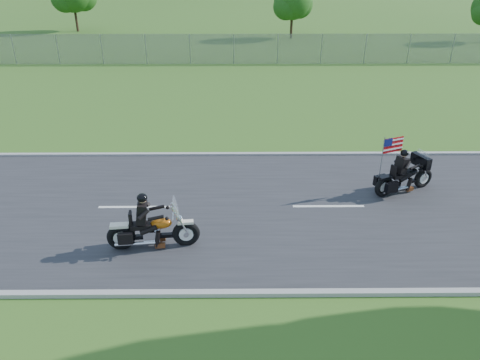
{
  "coord_description": "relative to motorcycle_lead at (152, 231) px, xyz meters",
  "views": [
    {
      "loc": [
        1.16,
        -12.54,
        7.21
      ],
      "look_at": [
        1.26,
        0.0,
        0.96
      ],
      "focal_mm": 35.0,
      "sensor_mm": 36.0,
      "label": 1
    }
  ],
  "objects": [
    {
      "name": "curb_south",
      "position": [
        1.08,
        -1.94,
        -0.47
      ],
      "size": [
        120.0,
        0.18,
        0.12
      ],
      "primitive_type": "cube",
      "color": "#9E9B93",
      "rests_on": "ground"
    },
    {
      "name": "fence",
      "position": [
        -3.92,
        22.11,
        0.48
      ],
      "size": [
        60.0,
        0.03,
        2.0
      ],
      "primitive_type": "cube",
      "color": "gray",
      "rests_on": "ground"
    },
    {
      "name": "tree_fence_near",
      "position": [
        7.12,
        32.15,
        2.45
      ],
      "size": [
        3.52,
        3.28,
        4.75
      ],
      "color": "#382316",
      "rests_on": "ground"
    },
    {
      "name": "ground",
      "position": [
        1.08,
        2.11,
        -0.52
      ],
      "size": [
        420.0,
        420.0,
        0.0
      ],
      "primitive_type": "plane",
      "color": "#2D561A",
      "rests_on": "ground"
    },
    {
      "name": "road",
      "position": [
        1.08,
        2.11,
        -0.5
      ],
      "size": [
        120.0,
        8.0,
        0.04
      ],
      "primitive_type": "cube",
      "color": "#28282B",
      "rests_on": "ground"
    },
    {
      "name": "motorcycle_follow",
      "position": [
        7.69,
        3.11,
        0.01
      ],
      "size": [
        2.17,
        1.19,
        1.91
      ],
      "rotation": [
        0.0,
        0.0,
        0.4
      ],
      "color": "black",
      "rests_on": "ground"
    },
    {
      "name": "curb_north",
      "position": [
        1.08,
        6.16,
        -0.47
      ],
      "size": [
        120.0,
        0.18,
        0.12
      ],
      "primitive_type": "cube",
      "color": "#9E9B93",
      "rests_on": "ground"
    },
    {
      "name": "motorcycle_lead",
      "position": [
        0.0,
        0.0,
        0.0
      ],
      "size": [
        2.46,
        0.74,
        1.65
      ],
      "rotation": [
        0.0,
        0.0,
        0.1
      ],
      "color": "black",
      "rests_on": "ground"
    }
  ]
}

